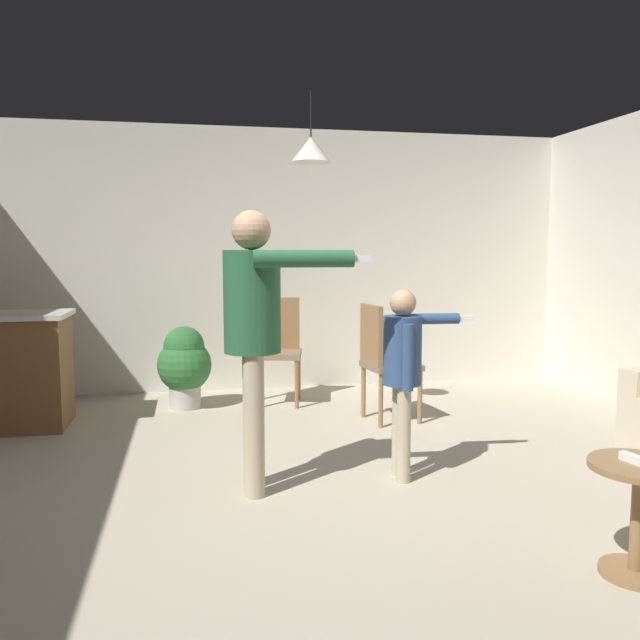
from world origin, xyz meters
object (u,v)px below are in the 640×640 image
at_px(dining_chair_by_counter, 384,358).
at_px(potted_plant_corner, 184,363).
at_px(spare_remote_on_table, 633,459).
at_px(person_adult, 255,320).
at_px(side_table_by_couch, 638,505).
at_px(dining_chair_near_wall, 279,346).
at_px(person_child, 404,362).

height_order(dining_chair_by_counter, potted_plant_corner, dining_chair_by_counter).
bearing_deg(spare_remote_on_table, potted_plant_corner, 119.08).
height_order(potted_plant_corner, spare_remote_on_table, potted_plant_corner).
xyz_separation_m(person_adult, potted_plant_corner, (-0.44, 2.21, -0.63)).
bearing_deg(potted_plant_corner, spare_remote_on_table, -60.92).
distance_m(side_table_by_couch, person_adult, 2.19).
distance_m(person_adult, dining_chair_near_wall, 2.37).
relative_size(dining_chair_near_wall, spare_remote_on_table, 7.69).
relative_size(person_child, potted_plant_corner, 1.59).
xyz_separation_m(dining_chair_by_counter, potted_plant_corner, (-1.66, 0.81, -0.13)).
bearing_deg(person_adult, dining_chair_near_wall, 171.94).
distance_m(side_table_by_couch, person_child, 1.59).
relative_size(dining_chair_by_counter, spare_remote_on_table, 7.69).
bearing_deg(potted_plant_corner, person_child, -57.58).
bearing_deg(side_table_by_couch, dining_chair_near_wall, 107.10).
xyz_separation_m(person_child, potted_plant_corner, (-1.38, 2.18, -0.33)).
bearing_deg(dining_chair_near_wall, potted_plant_corner, 16.36).
height_order(side_table_by_couch, dining_chair_near_wall, dining_chair_near_wall).
distance_m(side_table_by_couch, dining_chair_by_counter, 2.79).
relative_size(dining_chair_near_wall, potted_plant_corner, 1.31).
bearing_deg(potted_plant_corner, side_table_by_couch, -60.64).
height_order(dining_chair_by_counter, spare_remote_on_table, dining_chair_by_counter).
distance_m(person_child, dining_chair_near_wall, 2.30).
bearing_deg(dining_chair_by_counter, potted_plant_corner, -124.34).
relative_size(person_child, spare_remote_on_table, 9.31).
distance_m(dining_chair_by_counter, potted_plant_corner, 1.86).
bearing_deg(person_child, spare_remote_on_table, 27.65).
bearing_deg(spare_remote_on_table, dining_chair_by_counter, 96.56).
bearing_deg(person_adult, side_table_by_couch, 51.99).
distance_m(dining_chair_by_counter, dining_chair_near_wall, 1.17).
bearing_deg(side_table_by_couch, dining_chair_by_counter, 97.13).
xyz_separation_m(dining_chair_by_counter, dining_chair_near_wall, (-0.77, 0.88, 0.00)).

